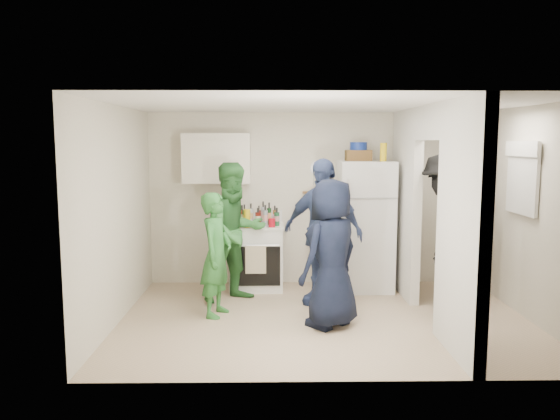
% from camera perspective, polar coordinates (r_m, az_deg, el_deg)
% --- Properties ---
extents(floor, '(4.80, 4.80, 0.00)m').
position_cam_1_polar(floor, '(6.60, 4.66, -11.26)').
color(floor, '#C6AB8C').
rests_on(floor, ground).
extents(wall_back, '(4.80, 0.00, 4.80)m').
position_cam_1_polar(wall_back, '(8.00, 3.58, 1.17)').
color(wall_back, silver).
rests_on(wall_back, floor).
extents(wall_front, '(4.80, 0.00, 4.80)m').
position_cam_1_polar(wall_front, '(4.65, 6.83, -3.23)').
color(wall_front, silver).
rests_on(wall_front, floor).
extents(wall_left, '(0.00, 3.40, 3.40)m').
position_cam_1_polar(wall_left, '(6.54, -16.66, -0.47)').
color(wall_left, silver).
rests_on(wall_left, floor).
extents(wall_right, '(0.00, 3.40, 3.40)m').
position_cam_1_polar(wall_right, '(6.98, 24.79, -0.37)').
color(wall_right, silver).
rests_on(wall_right, floor).
extents(ceiling, '(4.80, 4.80, 0.00)m').
position_cam_1_polar(ceiling, '(6.28, 4.90, 10.94)').
color(ceiling, white).
rests_on(ceiling, wall_back).
extents(partition_pier_back, '(0.12, 1.20, 2.50)m').
position_cam_1_polar(partition_pier_back, '(7.60, 12.99, 0.69)').
color(partition_pier_back, silver).
rests_on(partition_pier_back, floor).
extents(partition_pier_front, '(0.12, 1.20, 2.50)m').
position_cam_1_polar(partition_pier_front, '(5.51, 18.45, -1.92)').
color(partition_pier_front, silver).
rests_on(partition_pier_front, floor).
extents(partition_header, '(0.12, 1.00, 0.40)m').
position_cam_1_polar(partition_header, '(6.50, 15.59, 8.81)').
color(partition_header, silver).
rests_on(partition_header, partition_pier_back).
extents(stove, '(0.77, 0.64, 0.92)m').
position_cam_1_polar(stove, '(7.78, -2.48, -4.90)').
color(stove, white).
rests_on(stove, floor).
extents(upper_cabinet, '(0.95, 0.34, 0.70)m').
position_cam_1_polar(upper_cabinet, '(7.80, -6.63, 5.40)').
color(upper_cabinet, silver).
rests_on(upper_cabinet, wall_back).
extents(fridge, '(0.75, 0.73, 1.82)m').
position_cam_1_polar(fridge, '(7.78, 8.84, -1.62)').
color(fridge, white).
rests_on(fridge, floor).
extents(wicker_basket, '(0.35, 0.25, 0.15)m').
position_cam_1_polar(wicker_basket, '(7.72, 8.18, 5.66)').
color(wicker_basket, brown).
rests_on(wicker_basket, fridge).
extents(blue_bowl, '(0.24, 0.24, 0.11)m').
position_cam_1_polar(blue_bowl, '(7.72, 8.20, 6.63)').
color(blue_bowl, navy).
rests_on(blue_bowl, wicker_basket).
extents(yellow_cup_stack_top, '(0.09, 0.09, 0.25)m').
position_cam_1_polar(yellow_cup_stack_top, '(7.63, 10.75, 5.97)').
color(yellow_cup_stack_top, yellow).
rests_on(yellow_cup_stack_top, fridge).
extents(wall_clock, '(0.22, 0.02, 0.22)m').
position_cam_1_polar(wall_clock, '(7.95, 3.98, 4.38)').
color(wall_clock, white).
rests_on(wall_clock, wall_back).
extents(spice_shelf, '(0.35, 0.08, 0.03)m').
position_cam_1_polar(spice_shelf, '(7.94, 3.62, 1.85)').
color(spice_shelf, olive).
rests_on(spice_shelf, wall_back).
extents(nook_window, '(0.03, 0.70, 0.80)m').
position_cam_1_polar(nook_window, '(7.11, 24.12, 3.04)').
color(nook_window, black).
rests_on(nook_window, wall_right).
extents(nook_window_frame, '(0.04, 0.76, 0.86)m').
position_cam_1_polar(nook_window_frame, '(7.11, 24.01, 3.04)').
color(nook_window_frame, white).
rests_on(nook_window_frame, wall_right).
extents(nook_valance, '(0.04, 0.82, 0.18)m').
position_cam_1_polar(nook_valance, '(7.08, 23.97, 5.87)').
color(nook_valance, white).
rests_on(nook_valance, wall_right).
extents(yellow_cup_stack_stove, '(0.09, 0.09, 0.25)m').
position_cam_1_polar(yellow_cup_stack_stove, '(7.47, -3.47, -0.87)').
color(yellow_cup_stack_stove, gold).
rests_on(yellow_cup_stack_stove, stove).
extents(red_cup, '(0.09, 0.09, 0.12)m').
position_cam_1_polar(red_cup, '(7.49, -0.86, -1.34)').
color(red_cup, '#B70C1C').
rests_on(red_cup, stove).
extents(person_green_left, '(0.49, 0.62, 1.49)m').
position_cam_1_polar(person_green_left, '(6.57, -6.67, -4.65)').
color(person_green_left, '#317B31').
rests_on(person_green_left, floor).
extents(person_green_center, '(1.12, 1.06, 1.82)m').
position_cam_1_polar(person_green_center, '(7.13, -4.70, -2.34)').
color(person_green_center, '#377B36').
rests_on(person_green_center, floor).
extents(person_denim, '(1.17, 0.99, 1.88)m').
position_cam_1_polar(person_denim, '(6.99, 4.43, -2.29)').
color(person_denim, '#364975').
rests_on(person_denim, floor).
extents(person_navy, '(0.96, 0.95, 1.68)m').
position_cam_1_polar(person_navy, '(6.16, 5.39, -4.55)').
color(person_navy, black).
rests_on(person_navy, floor).
extents(person_nook, '(1.11, 1.43, 1.95)m').
position_cam_1_polar(person_nook, '(7.22, 16.86, -1.98)').
color(person_nook, black).
rests_on(person_nook, floor).
extents(bottle_a, '(0.06, 0.06, 0.31)m').
position_cam_1_polar(bottle_a, '(7.82, -4.43, -0.31)').
color(bottle_a, brown).
rests_on(bottle_a, stove).
extents(bottle_b, '(0.06, 0.06, 0.30)m').
position_cam_1_polar(bottle_b, '(7.59, -3.74, -0.55)').
color(bottle_b, '#164420').
rests_on(bottle_b, stove).
extents(bottle_c, '(0.06, 0.06, 0.29)m').
position_cam_1_polar(bottle_c, '(7.82, -3.06, -0.36)').
color(bottle_c, silver).
rests_on(bottle_c, stove).
extents(bottle_d, '(0.08, 0.08, 0.25)m').
position_cam_1_polar(bottle_d, '(7.63, -2.31, -0.69)').
color(bottle_d, '#5F1710').
rests_on(bottle_d, stove).
extents(bottle_e, '(0.06, 0.06, 0.31)m').
position_cam_1_polar(bottle_e, '(7.84, -1.77, -0.24)').
color(bottle_e, '#AAADBC').
rests_on(bottle_e, stove).
extents(bottle_f, '(0.06, 0.06, 0.31)m').
position_cam_1_polar(bottle_f, '(7.70, -1.14, -0.37)').
color(bottle_f, '#153A1B').
rests_on(bottle_f, stove).
extents(bottle_g, '(0.06, 0.06, 0.26)m').
position_cam_1_polar(bottle_g, '(7.81, -0.55, -0.48)').
color(bottle_g, brown).
rests_on(bottle_g, stove).
extents(bottle_h, '(0.06, 0.06, 0.29)m').
position_cam_1_polar(bottle_h, '(7.59, -4.84, -0.61)').
color(bottle_h, '#ABB2B7').
rests_on(bottle_h, stove).
extents(bottle_i, '(0.06, 0.06, 0.26)m').
position_cam_1_polar(bottle_i, '(7.76, -2.22, -0.51)').
color(bottle_i, '#590F0F').
rests_on(bottle_i, stove).
extents(bottle_j, '(0.07, 0.07, 0.25)m').
position_cam_1_polar(bottle_j, '(7.59, -0.34, -0.71)').
color(bottle_j, '#1C542F').
rests_on(bottle_j, stove).
extents(bottle_k, '(0.07, 0.07, 0.28)m').
position_cam_1_polar(bottle_k, '(7.72, -3.98, -0.51)').
color(bottle_k, brown).
rests_on(bottle_k, stove).
extents(bottle_l, '(0.07, 0.07, 0.30)m').
position_cam_1_polar(bottle_l, '(7.54, -1.54, -0.60)').
color(bottle_l, gray).
rests_on(bottle_l, stove).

